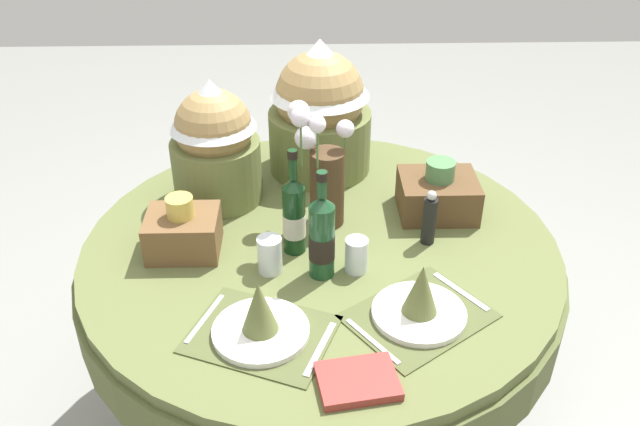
{
  "coord_description": "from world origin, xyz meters",
  "views": [
    {
      "loc": [
        -0.04,
        -1.63,
        1.91
      ],
      "look_at": [
        0.0,
        0.03,
        0.84
      ],
      "focal_mm": 37.98,
      "sensor_mm": 36.0,
      "label": 1
    }
  ],
  "objects": [
    {
      "name": "wine_bottle_centre",
      "position": [
        -0.07,
        -0.03,
        0.88
      ],
      "size": [
        0.07,
        0.07,
        0.32
      ],
      "color": "#143819",
      "rests_on": "dining_table"
    },
    {
      "name": "ground",
      "position": [
        0.0,
        0.0,
        0.0
      ],
      "size": [
        8.0,
        8.0,
        0.0
      ],
      "primitive_type": "plane",
      "color": "gray"
    },
    {
      "name": "wine_bottle_left",
      "position": [
        -0.0,
        -0.15,
        0.88
      ],
      "size": [
        0.07,
        0.07,
        0.32
      ],
      "color": "#194223",
      "rests_on": "dining_table"
    },
    {
      "name": "gift_tub_back_centre",
      "position": [
        0.01,
        0.46,
        1.0
      ],
      "size": [
        0.35,
        0.35,
        0.46
      ],
      "color": "olive",
      "rests_on": "dining_table"
    },
    {
      "name": "woven_basket_side_right",
      "position": [
        0.37,
        0.16,
        0.82
      ],
      "size": [
        0.24,
        0.2,
        0.18
      ],
      "color": "brown",
      "rests_on": "dining_table"
    },
    {
      "name": "tumbler_near_left",
      "position": [
        0.1,
        -0.13,
        0.81
      ],
      "size": [
        0.06,
        0.06,
        0.1
      ],
      "primitive_type": "cylinder",
      "color": "silver",
      "rests_on": "dining_table"
    },
    {
      "name": "dining_table",
      "position": [
        0.0,
        0.0,
        0.63
      ],
      "size": [
        1.42,
        1.42,
        0.76
      ],
      "color": "#5B6638",
      "rests_on": "ground"
    },
    {
      "name": "gift_tub_back_left",
      "position": [
        -0.32,
        0.26,
        0.97
      ],
      "size": [
        0.28,
        0.28,
        0.41
      ],
      "color": "olive",
      "rests_on": "dining_table"
    },
    {
      "name": "place_setting_left",
      "position": [
        -0.16,
        -0.39,
        0.8
      ],
      "size": [
        0.41,
        0.37,
        0.16
      ],
      "color": "#4E562F",
      "rests_on": "dining_table"
    },
    {
      "name": "woven_basket_side_left",
      "position": [
        -0.39,
        -0.03,
        0.82
      ],
      "size": [
        0.2,
        0.17,
        0.18
      ],
      "color": "brown",
      "rests_on": "dining_table"
    },
    {
      "name": "book_on_table",
      "position": [
        0.07,
        -0.56,
        0.77
      ],
      "size": [
        0.2,
        0.16,
        0.02
      ],
      "primitive_type": "cube",
      "rotation": [
        0.0,
        0.0,
        0.16
      ],
      "color": "#99332D",
      "rests_on": "dining_table"
    },
    {
      "name": "place_setting_right",
      "position": [
        0.24,
        -0.33,
        0.8
      ],
      "size": [
        0.43,
        0.41,
        0.16
      ],
      "color": "#4E562F",
      "rests_on": "dining_table"
    },
    {
      "name": "pepper_mill",
      "position": [
        0.31,
        -0.01,
        0.84
      ],
      "size": [
        0.04,
        0.04,
        0.17
      ],
      "color": "black",
      "rests_on": "dining_table"
    },
    {
      "name": "tumbler_near_right",
      "position": [
        -0.14,
        -0.13,
        0.81
      ],
      "size": [
        0.07,
        0.07,
        0.11
      ],
      "primitive_type": "cylinder",
      "color": "silver",
      "rests_on": "dining_table"
    },
    {
      "name": "flower_vase",
      "position": [
        0.01,
        0.11,
        0.94
      ],
      "size": [
        0.19,
        0.2,
        0.42
      ],
      "color": "#47331E",
      "rests_on": "dining_table"
    }
  ]
}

